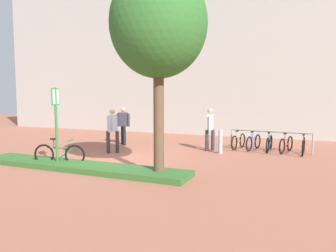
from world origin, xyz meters
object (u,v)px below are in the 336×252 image
(bike_rack_cluster, at_px, (269,143))
(person_suited_navy, at_px, (123,123))
(tree_sidewalk, at_px, (158,25))
(person_shirt_white, at_px, (113,128))
(person_casual_tan, at_px, (210,126))
(parking_sign_post, at_px, (56,115))
(bike_at_sign, at_px, (59,154))
(bollard_steel, at_px, (220,142))

(bike_rack_cluster, bearing_deg, person_suited_navy, -172.85)
(tree_sidewalk, relative_size, person_shirt_white, 3.16)
(person_shirt_white, xyz_separation_m, person_casual_tan, (3.30, 2.01, 0.00))
(parking_sign_post, height_order, person_suited_navy, parking_sign_post)
(tree_sidewalk, height_order, bike_at_sign, tree_sidewalk)
(person_shirt_white, bearing_deg, bollard_steel, 21.57)
(bike_rack_cluster, bearing_deg, parking_sign_post, -136.34)
(parking_sign_post, distance_m, person_shirt_white, 2.79)
(person_casual_tan, bearing_deg, bike_rack_cluster, 19.44)
(bike_at_sign, height_order, person_casual_tan, person_casual_tan)
(person_shirt_white, distance_m, person_casual_tan, 3.86)
(person_suited_navy, bearing_deg, bike_at_sign, -84.72)
(tree_sidewalk, xyz_separation_m, bike_rack_cluster, (2.36, 5.38, -3.65))
(person_shirt_white, bearing_deg, tree_sidewalk, -39.28)
(tree_sidewalk, relative_size, bike_rack_cluster, 1.71)
(parking_sign_post, bearing_deg, person_suited_navy, 96.07)
(bollard_steel, distance_m, person_suited_navy, 4.65)
(tree_sidewalk, distance_m, bike_rack_cluster, 6.92)
(bike_rack_cluster, xyz_separation_m, person_casual_tan, (-2.22, -0.79, 0.64))
(parking_sign_post, bearing_deg, tree_sidewalk, 2.16)
(person_suited_navy, bearing_deg, bike_rack_cluster, 7.15)
(bollard_steel, xyz_separation_m, person_shirt_white, (-3.85, -1.52, 0.53))
(bike_rack_cluster, distance_m, person_casual_tan, 2.44)
(bike_at_sign, distance_m, person_suited_navy, 4.59)
(bike_rack_cluster, bearing_deg, person_shirt_white, -153.17)
(tree_sidewalk, xyz_separation_m, bollard_steel, (0.69, 4.11, -3.55))
(tree_sidewalk, xyz_separation_m, bike_at_sign, (-3.49, 0.06, -3.65))
(tree_sidewalk, height_order, bollard_steel, tree_sidewalk)
(bike_at_sign, xyz_separation_m, bollard_steel, (4.18, 4.04, 0.10))
(tree_sidewalk, xyz_separation_m, person_suited_navy, (-3.91, 4.59, -3.02))
(tree_sidewalk, relative_size, person_casual_tan, 3.16)
(person_shirt_white, relative_size, person_suited_navy, 1.00)
(parking_sign_post, height_order, person_casual_tan, parking_sign_post)
(tree_sidewalk, xyz_separation_m, person_shirt_white, (-3.16, 2.58, -3.02))
(tree_sidewalk, relative_size, person_suited_navy, 3.16)
(person_suited_navy, bearing_deg, parking_sign_post, -83.93)
(parking_sign_post, xyz_separation_m, person_casual_tan, (3.54, 4.72, -0.61))
(bollard_steel, bearing_deg, bike_at_sign, -135.94)
(bike_rack_cluster, bearing_deg, bollard_steel, -142.77)
(parking_sign_post, height_order, bike_at_sign, parking_sign_post)
(parking_sign_post, distance_m, person_suited_navy, 4.78)
(parking_sign_post, relative_size, bike_rack_cluster, 0.76)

